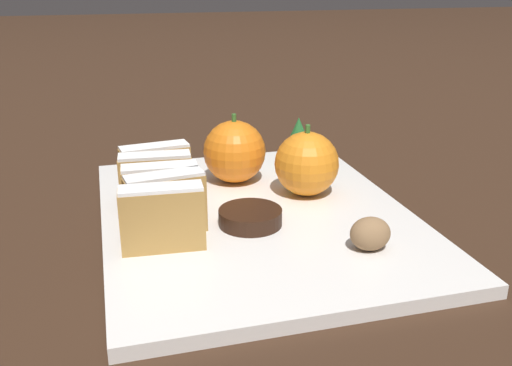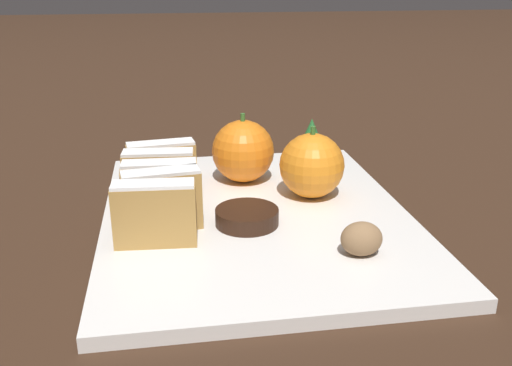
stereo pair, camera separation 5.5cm
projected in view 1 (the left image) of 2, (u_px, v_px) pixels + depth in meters
The scene contains 12 objects.
ground_plane at pixel (256, 223), 0.56m from camera, with size 6.00×6.00×0.00m, color #382316.
serving_platter at pixel (256, 217), 0.56m from camera, with size 0.29×0.37×0.01m.
stollen_slice_front at pixel (162, 218), 0.47m from camera, with size 0.07×0.03×0.06m.
stollen_slice_second at pixel (166, 204), 0.50m from camera, with size 0.07×0.03×0.06m.
stollen_slice_third at pixel (160, 192), 0.53m from camera, with size 0.07×0.03×0.06m.
stollen_slice_fourth at pixel (156, 182), 0.56m from camera, with size 0.07×0.03×0.06m.
stollen_slice_fifth at pixel (156, 172), 0.58m from camera, with size 0.07×0.03×0.06m.
orange_near at pixel (233, 152), 0.63m from camera, with size 0.07×0.07×0.08m.
orange_far at pixel (307, 164), 0.59m from camera, with size 0.07×0.07×0.07m.
walnut at pixel (370, 234), 0.48m from camera, with size 0.03×0.03×0.03m.
chocolate_cookie at pixel (250, 217), 0.53m from camera, with size 0.06×0.06×0.01m.
evergreen_sprig at pixel (298, 142), 0.68m from camera, with size 0.05×0.05×0.06m.
Camera 1 is at (-0.13, -0.49, 0.23)m, focal length 40.00 mm.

